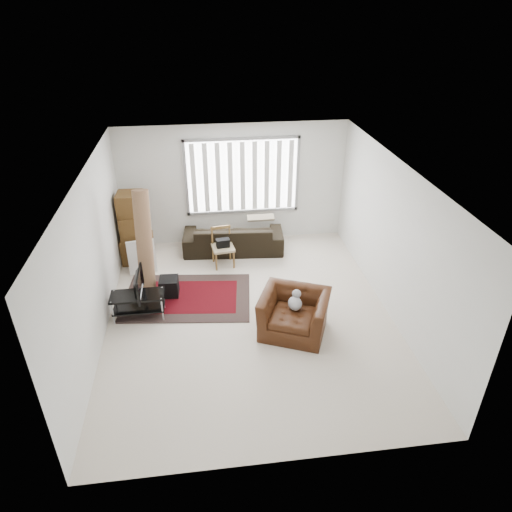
{
  "coord_description": "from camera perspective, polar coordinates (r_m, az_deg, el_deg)",
  "views": [
    {
      "loc": [
        -0.73,
        -6.55,
        5.01
      ],
      "look_at": [
        0.15,
        0.29,
        1.05
      ],
      "focal_mm": 32.0,
      "sensor_mm": 36.0,
      "label": 1
    }
  ],
  "objects": [
    {
      "name": "tv_stand",
      "position": [
        8.32,
        -14.54,
        -5.43
      ],
      "size": [
        0.94,
        0.42,
        0.47
      ],
      "color": "black",
      "rests_on": "ground"
    },
    {
      "name": "room",
      "position": [
        7.81,
        -1.08,
        5.25
      ],
      "size": [
        6.0,
        6.02,
        2.71
      ],
      "color": "beige",
      "rests_on": "ground"
    },
    {
      "name": "side_chair",
      "position": [
        9.56,
        -4.18,
        1.33
      ],
      "size": [
        0.49,
        0.49,
        0.82
      ],
      "rotation": [
        0.0,
        0.0,
        0.13
      ],
      "color": "#9B8A66",
      "rests_on": "ground"
    },
    {
      "name": "persian_rug",
      "position": [
        8.81,
        -8.58,
        -5.1
      ],
      "size": [
        2.53,
        1.83,
        0.02
      ],
      "color": "black",
      "rests_on": "ground"
    },
    {
      "name": "white_flatpack",
      "position": [
        9.61,
        -14.08,
        -0.1
      ],
      "size": [
        0.58,
        0.27,
        0.71
      ],
      "primitive_type": "cube",
      "rotation": [
        -0.14,
        0.0,
        0.17
      ],
      "color": "silver",
      "rests_on": "ground"
    },
    {
      "name": "rolled_rug",
      "position": [
        8.69,
        -13.78,
        1.51
      ],
      "size": [
        0.36,
        0.75,
        2.02
      ],
      "primitive_type": "cylinder",
      "rotation": [
        -0.22,
        0.0,
        -0.09
      ],
      "color": "brown",
      "rests_on": "ground"
    },
    {
      "name": "armchair",
      "position": [
        7.71,
        4.79,
        -6.86
      ],
      "size": [
        1.4,
        1.32,
        0.82
      ],
      "rotation": [
        0.0,
        0.0,
        -0.41
      ],
      "color": "#3C1C0C",
      "rests_on": "ground"
    },
    {
      "name": "tv",
      "position": [
        8.13,
        -14.84,
        -3.42
      ],
      "size": [
        0.1,
        0.76,
        0.43
      ],
      "primitive_type": "imported",
      "rotation": [
        0.0,
        0.0,
        1.57
      ],
      "color": "black",
      "rests_on": "tv_stand"
    },
    {
      "name": "moving_boxes",
      "position": [
        9.9,
        -14.87,
        3.11
      ],
      "size": [
        0.65,
        0.6,
        1.54
      ],
      "color": "brown",
      "rests_on": "ground"
    },
    {
      "name": "sofa",
      "position": [
        10.12,
        -2.86,
        2.85
      ],
      "size": [
        2.26,
        1.12,
        0.84
      ],
      "primitive_type": "imported",
      "rotation": [
        0.0,
        0.0,
        3.06
      ],
      "color": "black",
      "rests_on": "ground"
    },
    {
      "name": "subwoofer",
      "position": [
        8.84,
        -10.81,
        -3.76
      ],
      "size": [
        0.36,
        0.36,
        0.35
      ],
      "primitive_type": "cube",
      "rotation": [
        0.0,
        0.0,
        -0.04
      ],
      "color": "black",
      "rests_on": "persian_rug"
    }
  ]
}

